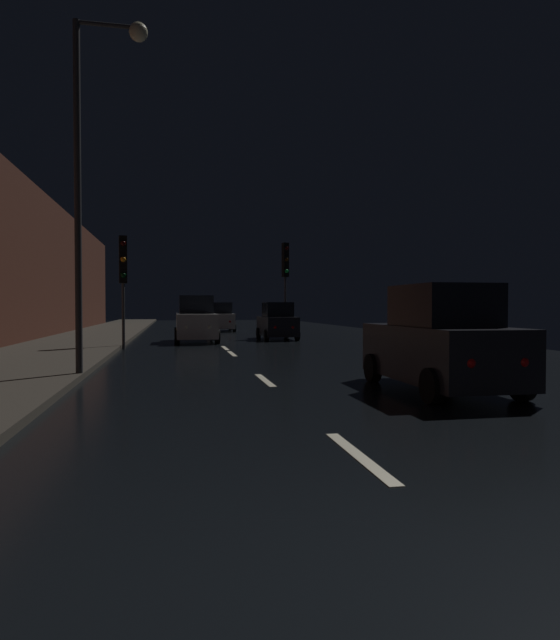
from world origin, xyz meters
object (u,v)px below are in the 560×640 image
(traffic_light_far_left, at_px, (123,268))
(car_distant_taillights, at_px, (221,318))
(car_approaching_headlights, at_px, (196,321))
(car_parked_right_far, at_px, (277,322))
(car_parked_right_near, at_px, (440,342))
(traffic_light_far_right, at_px, (285,268))
(streetlamp_overhead, at_px, (96,147))

(traffic_light_far_left, relative_size, car_distant_taillights, 1.15)
(car_approaching_headlights, distance_m, car_parked_right_far, 4.50)
(car_distant_taillights, bearing_deg, traffic_light_far_left, 161.46)
(car_approaching_headlights, relative_size, car_parked_right_near, 1.04)
(traffic_light_far_right, relative_size, car_distant_taillights, 1.33)
(traffic_light_far_right, height_order, streetlamp_overhead, streetlamp_overhead)
(car_parked_right_far, distance_m, car_parked_right_near, 17.91)
(traffic_light_far_right, bearing_deg, car_approaching_headlights, -71.79)
(car_approaching_headlights, bearing_deg, car_distant_taillights, 169.38)
(traffic_light_far_left, height_order, car_parked_right_far, traffic_light_far_left)
(traffic_light_far_left, distance_m, traffic_light_far_right, 10.85)
(car_parked_right_near, bearing_deg, car_distant_taillights, 4.31)
(car_approaching_headlights, bearing_deg, streetlamp_overhead, -12.02)
(streetlamp_overhead, bearing_deg, car_approaching_headlights, 77.98)
(traffic_light_far_left, relative_size, traffic_light_far_right, 0.86)
(car_distant_taillights, bearing_deg, streetlamp_overhead, 168.63)
(car_approaching_headlights, bearing_deg, traffic_light_far_left, -37.28)
(streetlamp_overhead, relative_size, car_approaching_headlights, 1.90)
(car_parked_right_near, bearing_deg, traffic_light_far_left, 30.33)
(car_parked_right_far, xyz_separation_m, car_distant_taillights, (-2.11, 10.13, 0.03))
(traffic_light_far_right, relative_size, car_approaching_headlights, 1.19)
(traffic_light_far_left, height_order, car_approaching_headlights, traffic_light_far_left)
(traffic_light_far_left, bearing_deg, streetlamp_overhead, -6.57)
(traffic_light_far_left, bearing_deg, car_approaching_headlights, 134.87)
(traffic_light_far_right, distance_m, car_parked_right_near, 19.91)
(car_approaching_headlights, relative_size, car_distant_taillights, 1.12)
(car_parked_right_near, xyz_separation_m, car_distant_taillights, (-2.11, 28.04, -0.07))
(traffic_light_far_right, xyz_separation_m, car_parked_right_near, (-0.80, -19.68, -2.87))
(traffic_light_far_right, bearing_deg, car_parked_right_far, -38.16)
(streetlamp_overhead, xyz_separation_m, car_parked_right_far, (7.11, 14.72, -4.58))
(streetlamp_overhead, distance_m, car_distant_taillights, 25.75)
(car_parked_right_far, bearing_deg, car_distant_taillights, 11.77)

